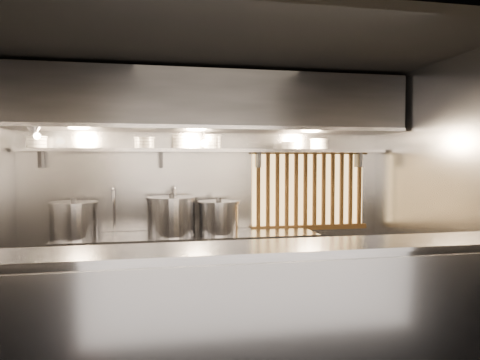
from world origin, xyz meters
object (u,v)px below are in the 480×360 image
object	(u,v)px
pendant_bulb	(204,143)
stock_pot_left	(74,220)
stock_pot_right	(219,217)
heat_lamp	(35,131)
stock_pot_mid	(172,216)

from	to	relation	value
pendant_bulb	stock_pot_left	xyz separation A→B (m)	(-1.47, -0.09, -0.86)
pendant_bulb	stock_pot_right	xyz separation A→B (m)	(0.15, -0.11, -0.87)
heat_lamp	stock_pot_mid	xyz separation A→B (m)	(1.40, 0.26, -0.94)
stock_pot_mid	heat_lamp	bearing A→B (deg)	-169.41
heat_lamp	stock_pot_mid	distance (m)	1.71
heat_lamp	pendant_bulb	xyz separation A→B (m)	(1.80, 0.35, -0.11)
pendant_bulb	stock_pot_left	size ratio (longest dim) A/B	0.27
pendant_bulb	stock_pot_left	world-z (taller)	pendant_bulb
stock_pot_mid	stock_pot_right	distance (m)	0.54
stock_pot_mid	stock_pot_right	size ratio (longest dim) A/B	0.96
heat_lamp	stock_pot_mid	world-z (taller)	heat_lamp
pendant_bulb	stock_pot_right	distance (m)	0.89
pendant_bulb	stock_pot_right	world-z (taller)	pendant_bulb
pendant_bulb	stock_pot_right	bearing A→B (deg)	-37.30
stock_pot_right	pendant_bulb	bearing A→B (deg)	142.70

